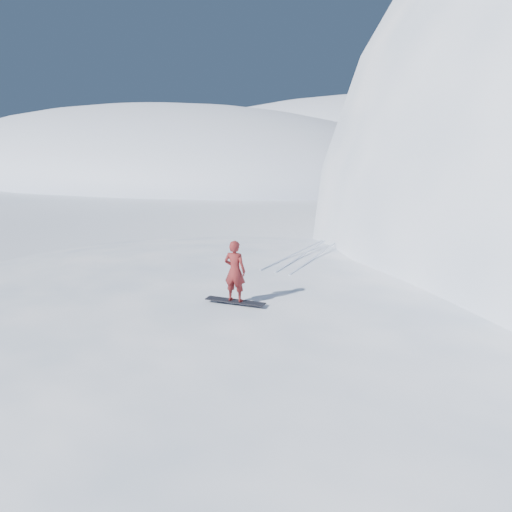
{
  "coord_description": "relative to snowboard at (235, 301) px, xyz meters",
  "views": [
    {
      "loc": [
        8.55,
        -10.78,
        6.68
      ],
      "look_at": [
        0.58,
        0.58,
        3.5
      ],
      "focal_mm": 35.0,
      "sensor_mm": 36.0,
      "label": 1
    }
  ],
  "objects": [
    {
      "name": "far_ridge_a",
      "position": [
        -70.58,
        60.42,
        -2.41
      ],
      "size": [
        120.0,
        70.0,
        28.0
      ],
      "primitive_type": "ellipsoid",
      "color": "white",
      "rests_on": "ground"
    },
    {
      "name": "near_ridge",
      "position": [
        0.42,
        3.42,
        -2.41
      ],
      "size": [
        36.0,
        28.0,
        4.8
      ],
      "primitive_type": "ellipsoid",
      "color": "white",
      "rests_on": "ground"
    },
    {
      "name": "snowboarder",
      "position": [
        0.0,
        0.0,
        0.86
      ],
      "size": [
        0.69,
        0.53,
        1.68
      ],
      "primitive_type": "imported",
      "rotation": [
        0.0,
        0.0,
        3.36
      ],
      "color": "maroon",
      "rests_on": "snowboard"
    },
    {
      "name": "snowboard",
      "position": [
        0.0,
        0.0,
        0.0
      ],
      "size": [
        1.75,
        0.69,
        0.03
      ],
      "primitive_type": "cube",
      "rotation": [
        0.0,
        0.0,
        0.22
      ],
      "color": "black",
      "rests_on": "near_ridge"
    },
    {
      "name": "ground",
      "position": [
        -0.58,
        0.42,
        -2.41
      ],
      "size": [
        400.0,
        400.0,
        0.0
      ],
      "primitive_type": "plane",
      "color": "white",
      "rests_on": "ground"
    },
    {
      "name": "wind_bumps",
      "position": [
        -1.14,
        2.54,
        -2.41
      ],
      "size": [
        16.0,
        14.4,
        1.0
      ],
      "color": "white",
      "rests_on": "ground"
    },
    {
      "name": "far_ridge_c",
      "position": [
        -40.58,
        110.42,
        -2.41
      ],
      "size": [
        140.0,
        90.0,
        36.0
      ],
      "primitive_type": "ellipsoid",
      "color": "white",
      "rests_on": "ground"
    },
    {
      "name": "vapor_plume",
      "position": [
        -56.26,
        32.76,
        -2.41
      ],
      "size": [
        10.94,
        8.75,
        7.66
      ],
      "primitive_type": "ellipsoid",
      "color": "white",
      "rests_on": "ground"
    },
    {
      "name": "board_tracks",
      "position": [
        -1.34,
        6.21,
        0.01
      ],
      "size": [
        1.94,
        5.96,
        0.04
      ],
      "color": "silver",
      "rests_on": "ground"
    }
  ]
}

